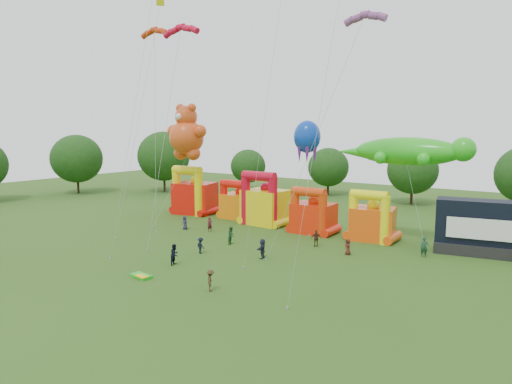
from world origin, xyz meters
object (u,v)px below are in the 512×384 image
Objects in this scene: spectator_0 at (185,223)px; octopus_kite at (308,184)px; bouncy_castle_0 at (194,195)px; gecko_kite at (411,174)px; stage_trailer at (483,228)px; spectator_4 at (316,238)px; bouncy_castle_2 at (264,204)px; teddy_bear_kite at (181,154)px.

octopus_kite is at bearing 48.81° from spectator_0.
gecko_kite is (31.76, -0.55, 4.99)m from bouncy_castle_0.
stage_trailer reaches higher than spectator_4.
octopus_kite is (5.46, 1.77, 2.85)m from bouncy_castle_2.
bouncy_castle_0 is 25.15m from spectator_4.
bouncy_castle_2 is 26.01m from stage_trailer.
octopus_kite is at bearing 172.56° from gecko_kite.
teddy_bear_kite is at bearing -163.05° from octopus_kite.
stage_trailer is (26.01, 0.25, -0.03)m from bouncy_castle_2.
gecko_kite reaches higher than bouncy_castle_2.
bouncy_castle_0 is 4.21× the size of spectator_0.
stage_trailer is 16.54m from spectator_4.
octopus_kite is 16.26m from spectator_0.
octopus_kite reaches higher than bouncy_castle_2.
bouncy_castle_2 is 3.90× the size of spectator_4.
spectator_4 is at bearing -56.22° from octopus_kite.
gecko_kite is (-7.26, -0.21, 5.04)m from stage_trailer.
spectator_4 is (-14.97, -6.82, -1.75)m from stage_trailer.
bouncy_castle_0 is 0.45× the size of teddy_bear_kite.
teddy_bear_kite reaches higher than bouncy_castle_0.
spectator_4 is (11.04, -6.56, -1.78)m from bouncy_castle_2.
gecko_kite is at bearing 0.12° from bouncy_castle_2.
gecko_kite reaches higher than bouncy_castle_0.
stage_trailer is (39.02, -0.33, -0.05)m from bouncy_castle_0.
gecko_kite reaches higher than spectator_4.
spectator_0 is (-6.38, -8.33, -1.84)m from bouncy_castle_2.
gecko_kite is (30.33, 3.46, -1.32)m from teddy_bear_kite.
stage_trailer is 0.67× the size of octopus_kite.
teddy_bear_kite is 18.15m from octopus_kite.
stage_trailer is at bearing 1.67° from gecko_kite.
teddy_bear_kite is 9.45× the size of spectator_0.
stage_trailer is 33.56m from spectator_0.
gecko_kite is at bearing -7.44° from octopus_kite.
bouncy_castle_2 is 12.97m from spectator_4.
gecko_kite is 1.10× the size of octopus_kite.
spectator_0 is at bearing -127.44° from bouncy_castle_2.
octopus_kite is at bearing 17.99° from bouncy_castle_2.
spectator_0 is 0.94× the size of spectator_4.
spectator_0 is (-25.13, -8.37, -6.85)m from gecko_kite.
bouncy_castle_0 is 0.52× the size of octopus_kite.
teddy_bear_kite is (-11.58, -3.42, 6.33)m from bouncy_castle_2.
bouncy_castle_0 is 18.73m from octopus_kite.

